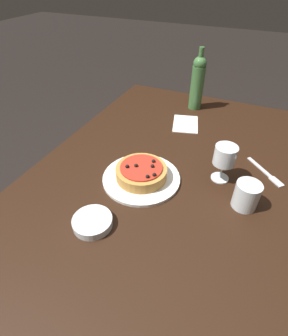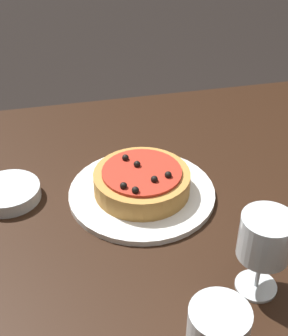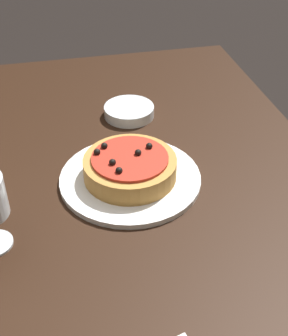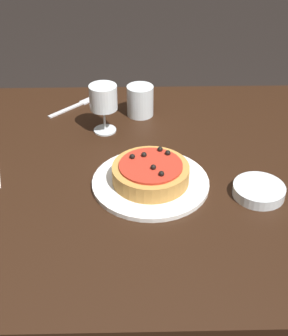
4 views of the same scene
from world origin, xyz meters
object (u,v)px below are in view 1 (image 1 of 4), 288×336
Objects in this scene: dining_table at (167,184)px; pizza at (141,172)px; wine_bottle at (198,82)px; water_cup at (246,195)px; dinner_plate at (141,178)px; side_bowl at (93,222)px; fork at (267,173)px; wine_glass at (225,156)px.

pizza reaches higher than dining_table.
dining_table is at bearing -174.46° from wine_bottle.
dinner_plate is at bearing 93.08° from water_cup.
side_bowl is at bearing 161.30° from dining_table.
dinner_plate is 0.27m from side_bowl.
water_cup is 0.65× the size of fork.
wine_bottle is 0.63m from fork.
wine_glass reaches higher than water_cup.
wine_glass is 1.16× the size of side_bowl.
dinner_plate is 1.98× the size of fork.
dining_table is at bearing 97.72° from wine_glass.
side_bowl is (-0.28, 0.43, -0.04)m from water_cup.
water_cup is at bearing -86.92° from dinner_plate.
wine_bottle is (0.68, -0.02, 0.14)m from dinner_plate.
pizza is at bearing -109.44° from dinner_plate.
fork is at bearing -57.62° from wine_glass.
wine_bottle is 2.53× the size of side_bowl.
dinner_plate is at bearing 178.52° from wine_bottle.
wine_glass is at bearing -64.96° from dinner_plate.
water_cup is at bearing -104.91° from dining_table.
pizza is at bearing 115.06° from wine_glass.
fork reaches higher than dining_table.
wine_bottle is at bearing -1.47° from pizza.
pizza is at bearing 93.09° from water_cup.
wine_bottle is (0.58, 0.06, 0.23)m from dining_table.
pizza is 0.69m from wine_bottle.
dinner_plate is 2.01× the size of wine_glass.
wine_bottle reaches higher than water_cup.
dining_table is 0.17m from pizza.
dinner_plate is 0.50m from fork.
fork is at bearing -62.10° from dinner_plate.
side_bowl reaches higher than fork.
water_cup reaches higher than pizza.
side_bowl is at bearing 123.63° from water_cup.
wine_glass is at bearing -155.09° from wine_bottle.
dining_table is at bearing -115.41° from fork.
wine_bottle reaches higher than fork.
pizza reaches higher than fork.
side_bowl is at bearing -89.73° from fork.
fork is (0.21, -0.06, -0.05)m from water_cup.
wine_glass is 0.99× the size of fork.
dining_table is at bearing -18.70° from side_bowl.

